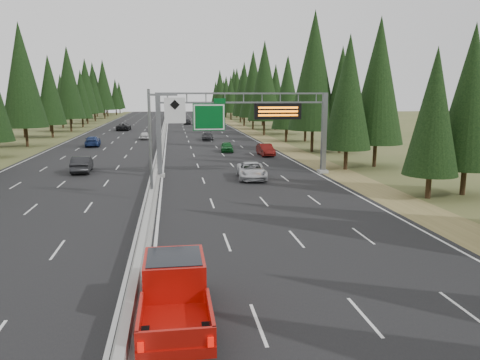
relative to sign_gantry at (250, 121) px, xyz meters
name	(u,v)px	position (x,y,z in m)	size (l,w,h in m)	color
road	(164,136)	(-8.92, 45.12, -5.23)	(32.00, 260.00, 0.08)	black
shoulder_right	(257,135)	(8.88, 45.12, -5.24)	(3.60, 260.00, 0.06)	olive
shoulder_left	(65,137)	(-26.72, 45.12, -5.24)	(3.60, 260.00, 0.06)	#495527
median_barrier	(163,134)	(-8.92, 45.12, -4.85)	(0.70, 260.00, 0.85)	gray
sign_gantry	(250,121)	(0.00, 0.00, 0.00)	(16.75, 0.98, 7.80)	slate
hov_sign_pole	(158,137)	(-8.33, -9.92, -0.54)	(2.80, 0.50, 8.00)	slate
tree_row_right	(297,86)	(13.11, 31.67, 3.77)	(12.34, 243.11, 18.67)	black
tree_row_left	(39,86)	(-30.86, 46.70, 3.96)	(12.24, 242.58, 18.89)	black
silver_minivan	(252,171)	(-0.23, -2.11, -4.44)	(2.50, 5.41, 1.50)	silver
red_pickup	(175,286)	(-7.42, -28.38, -4.07)	(2.21, 6.20, 2.02)	black
car_ahead_green	(227,147)	(-0.06, 18.64, -4.51)	(1.60, 3.99, 1.36)	#135421
car_ahead_dkred	(266,150)	(4.33, 14.02, -4.45)	(1.56, 4.47, 1.47)	#580F0C
car_ahead_dkgrey	(207,136)	(-1.40, 35.36, -4.52)	(1.87, 4.61, 1.34)	black
car_ahead_white	(199,123)	(-0.58, 75.07, -4.52)	(2.21, 4.80, 1.33)	silver
car_ahead_far	(187,122)	(-3.29, 78.72, -4.48)	(1.66, 4.14, 1.41)	black
car_onc_near	(82,164)	(-16.29, 3.95, -4.38)	(1.71, 4.91, 1.62)	black
car_onc_blue	(93,141)	(-19.12, 28.48, -4.43)	(2.11, 5.20, 1.51)	navy
car_onc_white	(145,136)	(-12.01, 38.31, -4.52)	(1.57, 3.90, 1.33)	silver
car_onc_far	(124,127)	(-17.61, 60.22, -4.40)	(2.62, 5.68, 1.58)	black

